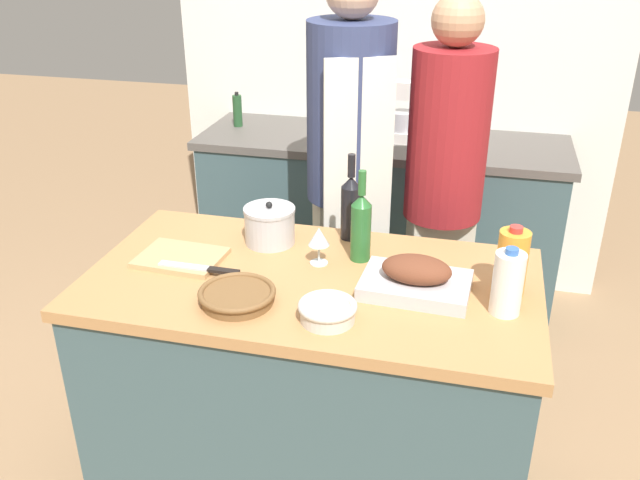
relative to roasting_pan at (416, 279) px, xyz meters
The scene contains 20 objects.
ground_plane 0.99m from the roasting_pan, behind, with size 12.00×12.00×0.00m, color #9E7A56.
kitchen_island 0.59m from the roasting_pan, behind, with size 1.46×0.78×0.88m.
back_counter 1.55m from the roasting_pan, 103.19° to the left, with size 1.87×0.60×0.92m.
back_wall 1.85m from the roasting_pan, 100.68° to the left, with size 2.37×0.10×2.55m.
roasting_pan is the anchor object (origin of this frame).
wicker_basket 0.55m from the roasting_pan, 159.14° to the right, with size 0.24×0.24×0.05m.
cutting_board 0.80m from the roasting_pan, behind, with size 0.29×0.23×0.02m.
stock_pot 0.59m from the roasting_pan, 157.38° to the left, with size 0.18×0.18×0.16m.
mixing_bowl 0.32m from the roasting_pan, 135.16° to the right, with size 0.17×0.17×0.06m.
juice_jug 0.29m from the roasting_pan, 11.91° to the left, with size 0.09×0.09×0.23m.
milk_jug 0.28m from the roasting_pan, 11.84° to the right, with size 0.09×0.09×0.21m.
wine_bottle_green 0.29m from the roasting_pan, 139.68° to the left, with size 0.07×0.07×0.32m.
wine_bottle_dark 0.44m from the roasting_pan, 129.59° to the left, with size 0.07×0.07×0.32m.
wine_glass_left 0.36m from the roasting_pan, 161.82° to the left, with size 0.07×0.07×0.13m.
knife_chef 0.69m from the roasting_pan, behind, with size 0.28×0.03×0.01m.
stand_mixer 1.45m from the roasting_pan, 98.63° to the left, with size 0.18×0.14×0.30m.
condiment_bottle_tall 1.42m from the roasting_pan, 108.73° to the left, with size 0.06×0.06×0.19m.
condiment_bottle_short 1.86m from the roasting_pan, 127.23° to the left, with size 0.05×0.05×0.18m.
person_cook_aproned 0.86m from the roasting_pan, 115.66° to the left, with size 0.37×0.39×1.79m.
person_cook_guest 0.78m from the roasting_pan, 88.39° to the left, with size 0.32×0.32×1.69m.
Camera 1 is at (0.49, -1.86, 1.95)m, focal length 38.00 mm.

